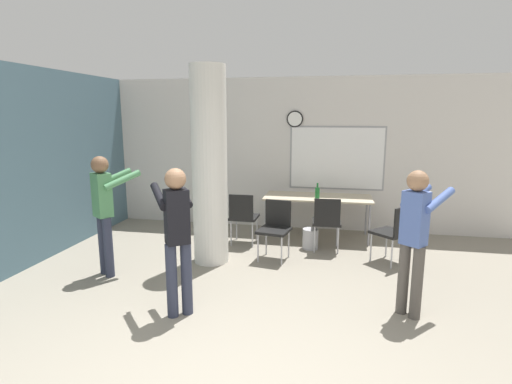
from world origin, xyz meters
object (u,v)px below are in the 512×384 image
object	(u,v)px
folding_table	(318,199)
chair_mid_room	(395,230)
chair_table_left	(243,215)
bottle_on_table	(317,193)
chair_table_front	(275,225)
person_playing_side	(415,232)
chair_table_right	(327,220)
person_watching_back	(105,206)
person_playing_front	(177,230)

from	to	relation	value
folding_table	chair_mid_room	size ratio (longest dim) A/B	2.11
chair_mid_room	chair_table_left	size ratio (longest dim) A/B	1.00
folding_table	bottle_on_table	distance (m)	0.24
chair_table_front	person_playing_side	xyz separation A→B (m)	(1.67, -1.44, 0.42)
chair_mid_room	chair_table_left	world-z (taller)	same
chair_table_right	person_playing_side	xyz separation A→B (m)	(0.93, -1.92, 0.42)
person_playing_side	person_watching_back	bearing A→B (deg)	174.02
bottle_on_table	person_playing_side	xyz separation A→B (m)	(1.10, -2.44, 0.09)
chair_mid_room	bottle_on_table	bearing A→B (deg)	141.30
bottle_on_table	person_playing_front	bearing A→B (deg)	-114.77
chair_table_left	chair_mid_room	bearing A→B (deg)	-10.99
folding_table	chair_mid_room	distance (m)	1.59
chair_table_front	person_playing_front	distance (m)	2.09
chair_table_front	chair_table_left	world-z (taller)	same
chair_table_left	person_watching_back	world-z (taller)	person_watching_back
person_playing_side	bottle_on_table	bearing A→B (deg)	114.35
folding_table	person_playing_front	bearing A→B (deg)	-113.47
bottle_on_table	chair_table_front	world-z (taller)	bottle_on_table
bottle_on_table	person_playing_front	distance (m)	3.19
folding_table	chair_table_left	xyz separation A→B (m)	(-1.18, -0.65, -0.18)
folding_table	chair_table_front	size ratio (longest dim) A/B	2.11
folding_table	chair_table_right	world-z (taller)	chair_table_right
bottle_on_table	chair_mid_room	bearing A→B (deg)	-38.70
folding_table	bottle_on_table	bearing A→B (deg)	-91.14
chair_table_right	chair_mid_room	world-z (taller)	same
bottle_on_table	person_playing_front	xyz separation A→B (m)	(-1.34, -2.90, 0.11)
folding_table	person_playing_side	size ratio (longest dim) A/B	1.17
person_playing_front	person_watching_back	world-z (taller)	person_watching_back
bottle_on_table	chair_table_front	bearing A→B (deg)	-119.39
person_playing_front	person_playing_side	bearing A→B (deg)	10.56
chair_table_left	person_playing_side	world-z (taller)	person_playing_side
bottle_on_table	chair_table_left	world-z (taller)	bottle_on_table
chair_table_left	bottle_on_table	bearing A→B (deg)	21.39
person_playing_front	person_watching_back	size ratio (longest dim) A/B	0.99
chair_mid_room	person_playing_front	bearing A→B (deg)	-141.29
folding_table	person_playing_side	bearing A→B (deg)	-67.29
folding_table	person_watching_back	world-z (taller)	person_watching_back
chair_table_front	chair_mid_room	world-z (taller)	same
bottle_on_table	chair_table_left	bearing A→B (deg)	-158.61
chair_table_left	folding_table	bearing A→B (deg)	28.86
person_playing_front	person_playing_side	distance (m)	2.48
chair_table_right	bottle_on_table	bearing A→B (deg)	108.71
chair_mid_room	person_playing_side	size ratio (longest dim) A/B	0.55
folding_table	person_playing_side	distance (m)	2.86
chair_mid_room	person_playing_front	world-z (taller)	person_playing_front
person_playing_side	chair_table_left	bearing A→B (deg)	139.10
chair_table_left	person_playing_front	size ratio (longest dim) A/B	0.55
bottle_on_table	chair_table_left	xyz separation A→B (m)	(-1.18, -0.46, -0.32)
chair_mid_room	person_playing_front	size ratio (longest dim) A/B	0.55
person_watching_back	person_playing_front	bearing A→B (deg)	-32.35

